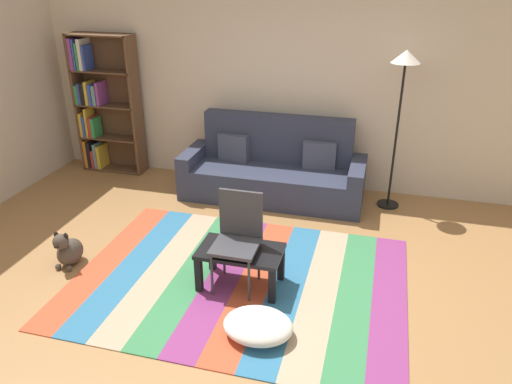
{
  "coord_description": "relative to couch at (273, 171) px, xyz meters",
  "views": [
    {
      "loc": [
        1.13,
        -3.55,
        2.7
      ],
      "look_at": [
        -0.0,
        0.71,
        0.65
      ],
      "focal_mm": 34.39,
      "sensor_mm": 36.0,
      "label": 1
    }
  ],
  "objects": [
    {
      "name": "ground_plane",
      "position": [
        0.12,
        -2.02,
        -0.34
      ],
      "size": [
        14.0,
        14.0,
        0.0
      ],
      "primitive_type": "plane",
      "color": "#9E7042"
    },
    {
      "name": "folding_chair",
      "position": [
        0.12,
        -1.94,
        0.2
      ],
      "size": [
        0.4,
        0.4,
        0.9
      ],
      "rotation": [
        0.0,
        0.0,
        -0.96
      ],
      "color": "#38383D",
      "rests_on": "ground_plane"
    },
    {
      "name": "bookshelf",
      "position": [
        -2.53,
        0.29,
        0.6
      ],
      "size": [
        0.9,
        0.28,
        1.9
      ],
      "color": "brown",
      "rests_on": "ground_plane"
    },
    {
      "name": "couch",
      "position": [
        0.0,
        0.0,
        0.0
      ],
      "size": [
        2.26,
        0.8,
        1.0
      ],
      "color": "#2D3347",
      "rests_on": "ground_plane"
    },
    {
      "name": "coffee_table",
      "position": [
        0.15,
        -1.98,
        -0.02
      ],
      "size": [
        0.76,
        0.44,
        0.37
      ],
      "color": "black",
      "rests_on": "rug"
    },
    {
      "name": "dog",
      "position": [
        -1.58,
        -2.08,
        -0.18
      ],
      "size": [
        0.22,
        0.35,
        0.4
      ],
      "color": "#473D33",
      "rests_on": "ground_plane"
    },
    {
      "name": "pouf",
      "position": [
        0.48,
        -2.6,
        -0.23
      ],
      "size": [
        0.56,
        0.46,
        0.18
      ],
      "primitive_type": "ellipsoid",
      "color": "white",
      "rests_on": "rug"
    },
    {
      "name": "rug",
      "position": [
        0.12,
        -1.91,
        -0.33
      ],
      "size": [
        3.05,
        2.28,
        0.01
      ],
      "color": "#C64C2D",
      "rests_on": "ground_plane"
    },
    {
      "name": "standing_lamp",
      "position": [
        1.43,
        0.08,
        1.22
      ],
      "size": [
        0.32,
        0.32,
        1.87
      ],
      "color": "black",
      "rests_on": "ground_plane"
    },
    {
      "name": "back_wall",
      "position": [
        0.12,
        0.53,
        1.01
      ],
      "size": [
        6.8,
        0.1,
        2.7
      ],
      "primitive_type": "cube",
      "color": "beige",
      "rests_on": "ground_plane"
    },
    {
      "name": "tv_remote",
      "position": [
        0.18,
        -2.05,
        0.06
      ],
      "size": [
        0.12,
        0.15,
        0.02
      ],
      "primitive_type": "cube",
      "rotation": [
        0.0,
        0.0,
        -0.59
      ],
      "color": "black",
      "rests_on": "coffee_table"
    }
  ]
}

